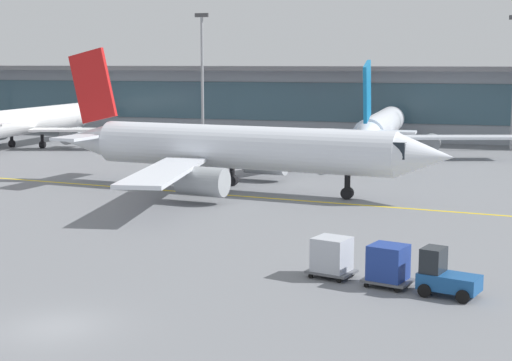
# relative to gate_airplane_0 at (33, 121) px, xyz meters

# --- Properties ---
(ground_plane) EXTENTS (400.00, 400.00, 0.00)m
(ground_plane) POSITION_rel_gate_airplane_0_xyz_m (38.06, -57.09, -3.08)
(ground_plane) COLOR slate
(taxiway_centreline_stripe) EXTENTS (109.40, 12.23, 0.01)m
(taxiway_centreline_stripe) POSITION_rel_gate_airplane_0_xyz_m (34.80, -26.27, -3.07)
(taxiway_centreline_stripe) COLOR yellow
(taxiway_centreline_stripe) RESTS_ON ground_plane
(terminal_concourse) EXTENTS (170.47, 11.00, 9.60)m
(terminal_concourse) POSITION_rel_gate_airplane_0_xyz_m (38.06, 22.20, 1.84)
(terminal_concourse) COLOR #8C939E
(terminal_concourse) RESTS_ON ground_plane
(gate_airplane_0) EXTENTS (28.83, 30.93, 10.27)m
(gate_airplane_0) POSITION_rel_gate_airplane_0_xyz_m (0.00, 0.00, 0.00)
(gate_airplane_0) COLOR white
(gate_airplane_0) RESTS_ON ground_plane
(gate_airplane_1) EXTENTS (29.09, 31.27, 10.37)m
(gate_airplane_1) POSITION_rel_gate_airplane_0_xyz_m (41.58, 3.10, 0.03)
(gate_airplane_1) COLOR silver
(gate_airplane_1) RESTS_ON ground_plane
(taxiing_regional_jet) EXTENTS (34.34, 31.75, 11.37)m
(taxiing_regional_jet) POSITION_rel_gate_airplane_0_xyz_m (34.37, -24.22, 0.33)
(taxiing_regional_jet) COLOR silver
(taxiing_regional_jet) RESTS_ON ground_plane
(baggage_tug) EXTENTS (2.87, 2.16, 2.10)m
(baggage_tug) POSITION_rel_gate_airplane_0_xyz_m (52.15, -48.26, -2.19)
(baggage_tug) COLOR #194C8C
(baggage_tug) RESTS_ON ground_plane
(cargo_dolly_lead) EXTENTS (2.44, 2.09, 1.94)m
(cargo_dolly_lead) POSITION_rel_gate_airplane_0_xyz_m (49.58, -47.57, -2.02)
(cargo_dolly_lead) COLOR #595B60
(cargo_dolly_lead) RESTS_ON ground_plane
(cargo_dolly_trailing) EXTENTS (2.44, 2.09, 1.94)m
(cargo_dolly_trailing) POSITION_rel_gate_airplane_0_xyz_m (46.79, -46.82, -2.02)
(cargo_dolly_trailing) COLOR #595B60
(cargo_dolly_trailing) RESTS_ON ground_plane
(apron_light_mast_1) EXTENTS (1.80, 0.36, 16.27)m
(apron_light_mast_1) POSITION_rel_gate_airplane_0_xyz_m (17.09, 12.61, 5.76)
(apron_light_mast_1) COLOR gray
(apron_light_mast_1) RESTS_ON ground_plane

